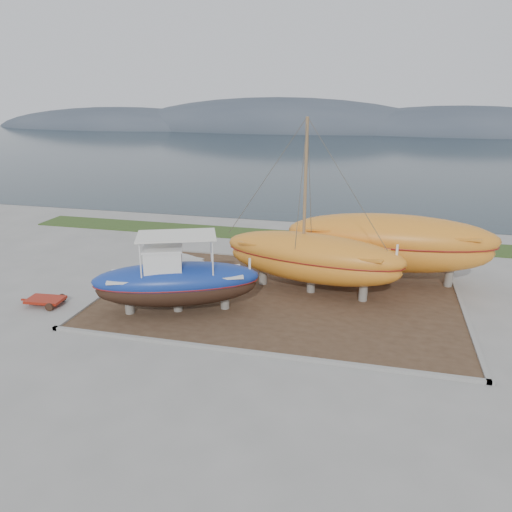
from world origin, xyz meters
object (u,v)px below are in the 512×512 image
(red_trailer, at_px, (46,302))
(white_dinghy, at_px, (175,264))
(orange_bare_hull, at_px, (389,249))
(blue_caique, at_px, (176,274))
(orange_sailboat, at_px, (314,209))

(red_trailer, bearing_deg, white_dinghy, 45.47)
(orange_bare_hull, bearing_deg, blue_caique, -146.19)
(white_dinghy, relative_size, orange_bare_hull, 0.37)
(orange_sailboat, relative_size, orange_bare_hull, 0.85)
(orange_sailboat, height_order, orange_bare_hull, orange_sailboat)
(orange_sailboat, bearing_deg, blue_caique, -135.24)
(blue_caique, bearing_deg, red_trailer, 166.39)
(red_trailer, bearing_deg, orange_sailboat, 16.27)
(red_trailer, bearing_deg, blue_caique, 2.83)
(orange_sailboat, distance_m, red_trailer, 14.33)
(orange_sailboat, xyz_separation_m, red_trailer, (-12.73, -4.90, -4.40))
(blue_caique, relative_size, orange_bare_hull, 0.70)
(white_dinghy, xyz_separation_m, orange_sailboat, (8.06, -0.72, 3.90))
(white_dinghy, height_order, orange_sailboat, orange_sailboat)
(orange_sailboat, bearing_deg, orange_bare_hull, 44.79)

